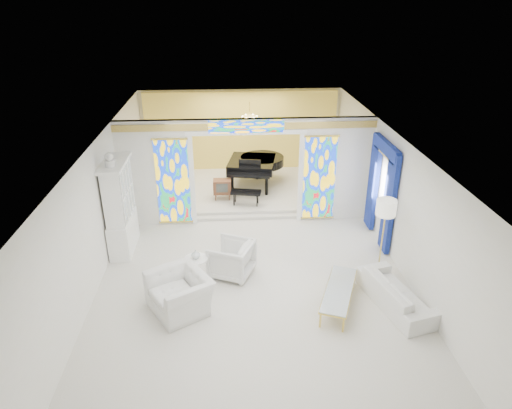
{
  "coord_description": "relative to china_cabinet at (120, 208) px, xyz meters",
  "views": [
    {
      "loc": [
        -0.53,
        -9.82,
        6.04
      ],
      "look_at": [
        0.14,
        0.2,
        1.34
      ],
      "focal_mm": 32.0,
      "sensor_mm": 36.0,
      "label": 1
    }
  ],
  "objects": [
    {
      "name": "stained_glass_transom",
      "position": [
        3.22,
        1.29,
        1.65
      ],
      "size": [
        2.0,
        0.04,
        0.34
      ],
      "primitive_type": "cube",
      "color": "gold",
      "rests_on": "partition_wall"
    },
    {
      "name": "armchair_right",
      "position": [
        2.72,
        -1.37,
        -0.75
      ],
      "size": [
        1.2,
        1.19,
        0.84
      ],
      "primitive_type": "imported",
      "rotation": [
        0.0,
        0.0,
        -1.98
      ],
      "color": "white",
      "rests_on": "floor"
    },
    {
      "name": "armchair_left",
      "position": [
        1.63,
        -2.59,
        -0.77
      ],
      "size": [
        1.56,
        1.62,
        0.8
      ],
      "primitive_type": "imported",
      "rotation": [
        0.0,
        0.0,
        -1.03
      ],
      "color": "white",
      "rests_on": "floor"
    },
    {
      "name": "coffee_table",
      "position": [
        4.95,
        -2.67,
        -0.81
      ],
      "size": [
        1.17,
        1.86,
        0.4
      ],
      "rotation": [
        0.0,
        0.0,
        -0.38
      ],
      "color": "silver",
      "rests_on": "floor"
    },
    {
      "name": "wall_back",
      "position": [
        3.22,
        5.4,
        0.33
      ],
      "size": [
        7.0,
        0.02,
        3.0
      ],
      "primitive_type": "cube",
      "color": "white",
      "rests_on": "floor"
    },
    {
      "name": "alcove_platform",
      "position": [
        3.22,
        3.5,
        -1.08
      ],
      "size": [
        6.8,
        3.8,
        0.18
      ],
      "primitive_type": "cube",
      "color": "silver",
      "rests_on": "floor"
    },
    {
      "name": "stained_glass_right",
      "position": [
        5.25,
        1.29,
        0.13
      ],
      "size": [
        0.9,
        0.04,
        2.4
      ],
      "primitive_type": "cube",
      "color": "gold",
      "rests_on": "partition_wall"
    },
    {
      "name": "wall_left",
      "position": [
        -0.28,
        -0.6,
        0.33
      ],
      "size": [
        0.02,
        12.0,
        3.0
      ],
      "primitive_type": "cube",
      "color": "white",
      "rests_on": "floor"
    },
    {
      "name": "tv_console",
      "position": [
        2.51,
        2.56,
        -0.58
      ],
      "size": [
        0.55,
        0.38,
        0.63
      ],
      "rotation": [
        0.0,
        0.0,
        -0.02
      ],
      "color": "brown",
      "rests_on": "alcove_platform"
    },
    {
      "name": "floor",
      "position": [
        3.22,
        -0.6,
        -1.17
      ],
      "size": [
        12.0,
        12.0,
        0.0
      ],
      "primitive_type": "plane",
      "color": "silver",
      "rests_on": "ground"
    },
    {
      "name": "china_cabinet",
      "position": [
        0.0,
        0.0,
        0.0
      ],
      "size": [
        0.56,
        1.46,
        2.72
      ],
      "color": "white",
      "rests_on": "floor"
    },
    {
      "name": "gold_curtain_back",
      "position": [
        3.22,
        5.28,
        0.33
      ],
      "size": [
        6.7,
        0.1,
        2.9
      ],
      "primitive_type": "cube",
      "color": "gold",
      "rests_on": "wall_back"
    },
    {
      "name": "sofa",
      "position": [
        6.17,
        -2.75,
        -0.87
      ],
      "size": [
        1.27,
        2.16,
        0.59
      ],
      "primitive_type": "imported",
      "rotation": [
        0.0,
        0.0,
        1.82
      ],
      "color": "silver",
      "rests_on": "floor"
    },
    {
      "name": "floor_lamp",
      "position": [
        6.2,
        -1.46,
        0.41
      ],
      "size": [
        0.5,
        0.5,
        1.85
      ],
      "rotation": [
        0.0,
        0.0,
        0.1
      ],
      "color": "gold",
      "rests_on": "floor"
    },
    {
      "name": "ceiling",
      "position": [
        3.22,
        -0.6,
        1.83
      ],
      "size": [
        7.0,
        12.0,
        0.02
      ],
      "primitive_type": "cube",
      "color": "white",
      "rests_on": "wall_back"
    },
    {
      "name": "side_table",
      "position": [
        1.93,
        -1.68,
        -0.74
      ],
      "size": [
        0.65,
        0.65,
        0.66
      ],
      "rotation": [
        0.0,
        0.0,
        0.27
      ],
      "color": "white",
      "rests_on": "floor"
    },
    {
      "name": "chandelier",
      "position": [
        3.42,
        3.4,
        1.38
      ],
      "size": [
        0.48,
        0.48,
        0.3
      ],
      "primitive_type": "cylinder",
      "color": "gold",
      "rests_on": "ceiling"
    },
    {
      "name": "wall_right",
      "position": [
        6.72,
        -0.6,
        0.33
      ],
      "size": [
        0.02,
        12.0,
        3.0
      ],
      "primitive_type": "cube",
      "color": "white",
      "rests_on": "floor"
    },
    {
      "name": "grand_piano",
      "position": [
        3.64,
        3.64,
        -0.25
      ],
      "size": [
        2.04,
        2.85,
        1.1
      ],
      "rotation": [
        0.0,
        0.0,
        -0.18
      ],
      "color": "black",
      "rests_on": "alcove_platform"
    },
    {
      "name": "partition_wall",
      "position": [
        3.22,
        1.4,
        0.48
      ],
      "size": [
        7.0,
        0.22,
        3.0
      ],
      "color": "white",
      "rests_on": "floor"
    },
    {
      "name": "stained_glass_left",
      "position": [
        1.19,
        1.29,
        0.13
      ],
      "size": [
        0.9,
        0.04,
        2.4
      ],
      "primitive_type": "cube",
      "color": "gold",
      "rests_on": "partition_wall"
    },
    {
      "name": "vase",
      "position": [
        1.93,
        -1.68,
        -0.4
      ],
      "size": [
        0.24,
        0.24,
        0.21
      ],
      "primitive_type": "imported",
      "rotation": [
        0.0,
        0.0,
        -0.27
      ],
      "color": "white",
      "rests_on": "side_table"
    },
    {
      "name": "blue_drapes",
      "position": [
        6.62,
        0.1,
        0.41
      ],
      "size": [
        0.14,
        1.85,
        2.65
      ],
      "color": "navy",
      "rests_on": "wall_right"
    }
  ]
}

